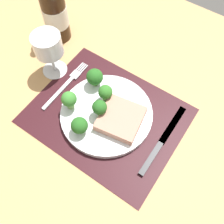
% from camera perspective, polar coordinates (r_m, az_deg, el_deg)
% --- Properties ---
extents(ground_plane, '(1.40, 1.10, 0.03)m').
position_cam_1_polar(ground_plane, '(0.72, -1.18, -1.39)').
color(ground_plane, tan).
extents(placemat, '(0.40, 0.32, 0.00)m').
position_cam_1_polar(placemat, '(0.70, -1.20, -0.76)').
color(placemat, black).
rests_on(placemat, ground_plane).
extents(plate, '(0.25, 0.25, 0.02)m').
position_cam_1_polar(plate, '(0.69, -1.22, -0.39)').
color(plate, silver).
rests_on(plate, placemat).
extents(steak, '(0.12, 0.12, 0.02)m').
position_cam_1_polar(steak, '(0.66, 2.03, -1.33)').
color(steak, tan).
rests_on(steak, plate).
extents(broccoli_near_steak, '(0.04, 0.04, 0.06)m').
position_cam_1_polar(broccoli_near_steak, '(0.68, -1.47, 4.35)').
color(broccoli_near_steak, '#5B8942').
rests_on(broccoli_near_steak, plate).
extents(broccoli_near_fork, '(0.04, 0.04, 0.05)m').
position_cam_1_polar(broccoli_near_fork, '(0.64, -7.23, -3.03)').
color(broccoli_near_fork, '#5B8942').
rests_on(broccoli_near_fork, plate).
extents(broccoli_front_edge, '(0.04, 0.04, 0.06)m').
position_cam_1_polar(broccoli_front_edge, '(0.65, -2.77, 0.99)').
color(broccoli_front_edge, '#6B994C').
rests_on(broccoli_front_edge, plate).
extents(broccoli_center, '(0.05, 0.05, 0.06)m').
position_cam_1_polar(broccoli_center, '(0.71, -3.85, 7.72)').
color(broccoli_center, '#5B8942').
rests_on(broccoli_center, plate).
extents(broccoli_back_left, '(0.04, 0.04, 0.06)m').
position_cam_1_polar(broccoli_back_left, '(0.67, -9.48, 2.72)').
color(broccoli_back_left, '#6B994C').
rests_on(broccoli_back_left, plate).
extents(fork, '(0.02, 0.19, 0.01)m').
position_cam_1_polar(fork, '(0.76, -10.16, 5.96)').
color(fork, silver).
rests_on(fork, placemat).
extents(knife, '(0.02, 0.23, 0.01)m').
position_cam_1_polar(knife, '(0.67, 10.52, -7.13)').
color(knife, black).
rests_on(knife, placemat).
extents(wine_bottle, '(0.07, 0.07, 0.27)m').
position_cam_1_polar(wine_bottle, '(0.84, -12.60, 20.81)').
color(wine_bottle, '#331E0F').
rests_on(wine_bottle, ground_plane).
extents(wine_glass, '(0.08, 0.08, 0.14)m').
position_cam_1_polar(wine_glass, '(0.73, -13.97, 13.80)').
color(wine_glass, silver).
rests_on(wine_glass, ground_plane).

